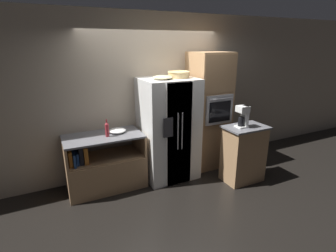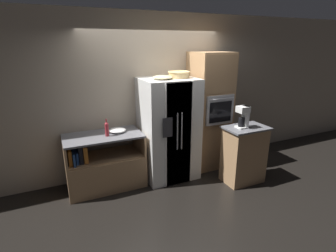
{
  "view_description": "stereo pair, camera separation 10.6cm",
  "coord_description": "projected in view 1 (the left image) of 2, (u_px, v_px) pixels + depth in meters",
  "views": [
    {
      "loc": [
        -1.79,
        -3.85,
        2.3
      ],
      "look_at": [
        0.05,
        -0.07,
        0.96
      ],
      "focal_mm": 28.0,
      "sensor_mm": 36.0,
      "label": 1
    },
    {
      "loc": [
        -1.69,
        -3.89,
        2.3
      ],
      "look_at": [
        0.05,
        -0.07,
        0.96
      ],
      "focal_mm": 28.0,
      "sensor_mm": 36.0,
      "label": 2
    }
  ],
  "objects": [
    {
      "name": "bottle_tall",
      "position": [
        107.0,
        129.0,
        4.04
      ],
      "size": [
        0.06,
        0.06,
        0.28
      ],
      "color": "maroon",
      "rests_on": "counter_left"
    },
    {
      "name": "island_counter",
      "position": [
        243.0,
        154.0,
        4.46
      ],
      "size": [
        0.71,
        0.48,
        0.98
      ],
      "color": "#A87F56",
      "rests_on": "ground_plane"
    },
    {
      "name": "wall_back",
      "position": [
        153.0,
        95.0,
        4.7
      ],
      "size": [
        12.0,
        0.06,
        2.8
      ],
      "color": "tan",
      "rests_on": "ground_plane"
    },
    {
      "name": "fruit_bowl",
      "position": [
        162.0,
        77.0,
        4.14
      ],
      "size": [
        0.31,
        0.31,
        0.06
      ],
      "color": "beige",
      "rests_on": "refrigerator"
    },
    {
      "name": "ground_plane",
      "position": [
        164.0,
        176.0,
        4.74
      ],
      "size": [
        20.0,
        20.0,
        0.0
      ],
      "primitive_type": "plane",
      "color": "black"
    },
    {
      "name": "wicker_basket",
      "position": [
        179.0,
        74.0,
        4.32
      ],
      "size": [
        0.37,
        0.37,
        0.11
      ],
      "color": "tan",
      "rests_on": "refrigerator"
    },
    {
      "name": "coffee_maker",
      "position": [
        243.0,
        115.0,
        4.23
      ],
      "size": [
        0.17,
        0.16,
        0.36
      ],
      "color": "white",
      "rests_on": "island_counter"
    },
    {
      "name": "mixing_bowl",
      "position": [
        117.0,
        131.0,
        4.25
      ],
      "size": [
        0.27,
        0.27,
        0.07
      ],
      "color": "white",
      "rests_on": "counter_left"
    },
    {
      "name": "wall_oven",
      "position": [
        208.0,
        111.0,
        4.9
      ],
      "size": [
        0.68,
        0.7,
        2.14
      ],
      "color": "#A87F56",
      "rests_on": "ground_plane"
    },
    {
      "name": "refrigerator",
      "position": [
        168.0,
        129.0,
        4.53
      ],
      "size": [
        0.91,
        0.84,
        1.74
      ],
      "color": "white",
      "rests_on": "ground_plane"
    },
    {
      "name": "counter_left",
      "position": [
        105.0,
        168.0,
        4.28
      ],
      "size": [
        1.22,
        0.66,
        0.9
      ],
      "color": "#A87F56",
      "rests_on": "ground_plane"
    }
  ]
}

